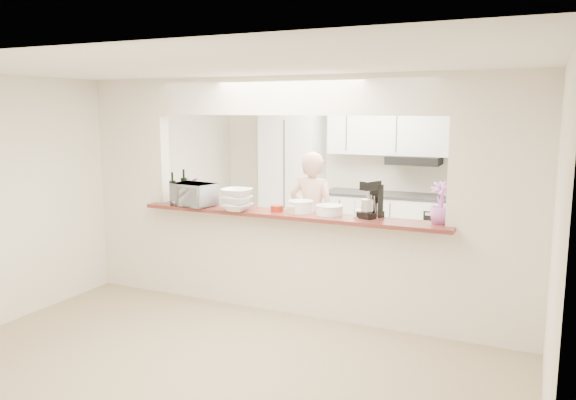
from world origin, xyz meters
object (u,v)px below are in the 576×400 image
Objects in this scene: stand_mixer at (372,201)px; person at (312,217)px; toaster_oven at (194,194)px; refrigerator at (512,209)px.

person is at bearing 135.15° from stand_mixer.
person is (0.93, 1.23, -0.40)m from toaster_oven.
stand_mixer is (-1.19, -2.59, 0.41)m from refrigerator.
stand_mixer is 0.23× the size of person.
stand_mixer is at bearing 13.78° from toaster_oven.
refrigerator reaches higher than toaster_oven.
refrigerator reaches higher than person.
person is (-2.27, -1.52, -0.03)m from refrigerator.
stand_mixer is (2.01, 0.16, 0.04)m from toaster_oven.
refrigerator is 4.57× the size of stand_mixer.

